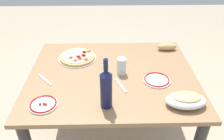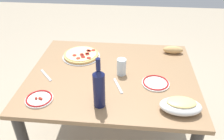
{
  "view_description": "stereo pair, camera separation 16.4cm",
  "coord_description": "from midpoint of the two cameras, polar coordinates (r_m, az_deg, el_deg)",
  "views": [
    {
      "loc": [
        -0.03,
        -1.38,
        1.68
      ],
      "look_at": [
        0.0,
        0.0,
        0.79
      ],
      "focal_mm": 37.02,
      "sensor_mm": 36.0,
      "label": 1
    },
    {
      "loc": [
        0.13,
        -1.37,
        1.68
      ],
      "look_at": [
        0.0,
        0.0,
        0.79
      ],
      "focal_mm": 37.02,
      "sensor_mm": 36.0,
      "label": 2
    }
  ],
  "objects": [
    {
      "name": "side_plate_far",
      "position": [
        1.47,
        -14.52,
        -7.0
      ],
      "size": [
        0.17,
        0.17,
        0.02
      ],
      "color": "white",
      "rests_on": "dining_table"
    },
    {
      "name": "dining_table",
      "position": [
        1.73,
        2.72,
        -4.37
      ],
      "size": [
        1.19,
        0.98,
        0.76
      ],
      "color": "#93704C",
      "rests_on": "ground"
    },
    {
      "name": "bread_loaf",
      "position": [
        1.99,
        17.17,
        4.71
      ],
      "size": [
        0.16,
        0.07,
        0.06
      ],
      "primitive_type": "ellipsoid",
      "color": "tan",
      "rests_on": "dining_table"
    },
    {
      "name": "pepperoni_pizza",
      "position": [
        1.87,
        -5.11,
        3.62
      ],
      "size": [
        0.3,
        0.3,
        0.03
      ],
      "color": "#B7B7BC",
      "rests_on": "dining_table"
    },
    {
      "name": "fork_left",
      "position": [
        1.54,
        4.56,
        -4.0
      ],
      "size": [
        0.08,
        0.16,
        0.0
      ],
      "primitive_type": "cube",
      "rotation": [
        0.0,
        0.0,
        1.96
      ],
      "color": "#B7B7BC",
      "rests_on": "dining_table"
    },
    {
      "name": "side_plate_near",
      "position": [
        1.59,
        13.66,
        -3.22
      ],
      "size": [
        0.19,
        0.19,
        0.02
      ],
      "color": "white",
      "rests_on": "dining_table"
    },
    {
      "name": "fork_right",
      "position": [
        1.68,
        -13.34,
        -1.33
      ],
      "size": [
        0.12,
        0.14,
        0.0
      ],
      "primitive_type": "cube",
      "rotation": [
        0.0,
        0.0,
        2.29
      ],
      "color": "#B7B7BC",
      "rests_on": "dining_table"
    },
    {
      "name": "spice_shaker",
      "position": [
        1.45,
        0.11,
        -4.42
      ],
      "size": [
        0.04,
        0.04,
        0.09
      ],
      "color": "silver",
      "rests_on": "dining_table"
    },
    {
      "name": "water_glass",
      "position": [
        1.63,
        5.25,
        0.72
      ],
      "size": [
        0.07,
        0.07,
        0.12
      ],
      "primitive_type": "cylinder",
      "color": "silver",
      "rests_on": "dining_table"
    },
    {
      "name": "baked_pasta_dish",
      "position": [
        1.41,
        19.88,
        -8.34
      ],
      "size": [
        0.24,
        0.15,
        0.08
      ],
      "color": "white",
      "rests_on": "dining_table"
    },
    {
      "name": "wine_bottle",
      "position": [
        1.31,
        0.36,
        -4.46
      ],
      "size": [
        0.07,
        0.07,
        0.32
      ],
      "color": "#141942",
      "rests_on": "dining_table"
    }
  ]
}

